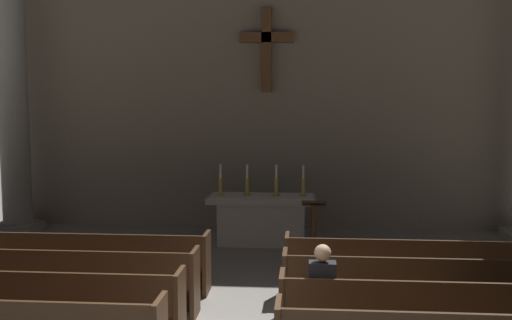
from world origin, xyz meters
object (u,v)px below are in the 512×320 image
at_px(pew_right_row_4, 413,268).
at_px(lectern, 314,232).
at_px(candlestick_inner_right, 276,186).
at_px(candlestick_inner_left, 247,186).
at_px(altar, 262,218).
at_px(pew_left_row_4, 87,261).
at_px(pew_left_row_2, 29,304).
at_px(pew_right_row_2, 443,316).
at_px(pew_left_row_3, 62,280).
at_px(candlestick_outer_right, 303,186).
at_px(pew_right_row_3, 426,289).
at_px(candlestick_outer_left, 221,185).
at_px(lone_worshipper, 322,294).
at_px(column_left_fourth, 12,79).

relative_size(pew_right_row_4, lectern, 3.33).
xyz_separation_m(pew_right_row_4, candlestick_inner_right, (-2.21, 3.23, 0.73)).
bearing_deg(candlestick_inner_left, lectern, -41.64).
bearing_deg(candlestick_inner_left, altar, 0.00).
bearing_deg(pew_left_row_4, pew_left_row_2, -90.00).
bearing_deg(pew_left_row_4, lectern, 29.65).
relative_size(pew_right_row_2, pew_right_row_4, 1.00).
height_order(pew_left_row_2, pew_right_row_2, same).
bearing_deg(pew_left_row_2, pew_left_row_3, 90.00).
relative_size(candlestick_inner_right, candlestick_outer_right, 1.00).
distance_m(pew_left_row_4, pew_right_row_4, 5.02).
xyz_separation_m(pew_right_row_2, pew_right_row_4, (0.00, 2.02, 0.00)).
height_order(altar, candlestick_inner_left, candlestick_inner_left).
bearing_deg(altar, lectern, -48.82).
xyz_separation_m(pew_right_row_3, candlestick_inner_right, (-2.21, 4.24, 0.73)).
height_order(pew_left_row_4, altar, altar).
distance_m(pew_left_row_3, lectern, 4.68).
bearing_deg(altar, candlestick_inner_left, 180.00).
bearing_deg(candlestick_inner_left, candlestick_outer_right, 0.00).
distance_m(pew_right_row_2, candlestick_outer_right, 5.55).
bearing_deg(candlestick_outer_left, lone_worshipper, -69.50).
bearing_deg(pew_right_row_4, candlestick_outer_left, 136.16).
relative_size(pew_right_row_2, candlestick_inner_left, 6.03).
xyz_separation_m(pew_left_row_2, candlestick_outer_left, (1.66, 5.25, 0.73)).
bearing_deg(lone_worshipper, candlestick_inner_right, 98.70).
relative_size(pew_right_row_4, candlestick_outer_left, 6.03).
distance_m(pew_right_row_3, candlestick_outer_left, 5.46).
bearing_deg(altar, pew_right_row_2, -64.43).
bearing_deg(lectern, pew_left_row_2, -131.34).
height_order(pew_right_row_4, column_left_fourth, column_left_fourth).
relative_size(pew_right_row_4, altar, 1.75).
xyz_separation_m(pew_left_row_3, candlestick_outer_right, (3.36, 4.24, 0.73)).
height_order(pew_left_row_3, candlestick_outer_left, candlestick_outer_left).
bearing_deg(pew_right_row_4, pew_right_row_2, -90.00).
bearing_deg(pew_right_row_2, candlestick_inner_left, 118.18).
xyz_separation_m(pew_right_row_4, lone_worshipper, (-1.41, -1.98, 0.22)).
xyz_separation_m(altar, candlestick_outer_right, (0.85, 0.00, 0.68)).
relative_size(pew_left_row_4, lectern, 3.33).
relative_size(pew_right_row_3, candlestick_inner_left, 6.03).
xyz_separation_m(pew_right_row_2, pew_right_row_3, (0.00, 1.01, 0.00)).
xyz_separation_m(pew_left_row_4, altar, (2.51, 3.23, 0.06)).
xyz_separation_m(pew_right_row_4, candlestick_outer_right, (-1.66, 3.23, 0.73)).
distance_m(pew_left_row_2, lectern, 5.39).
height_order(pew_left_row_2, lone_worshipper, lone_worshipper).
height_order(pew_left_row_3, lone_worshipper, lone_worshipper).
xyz_separation_m(pew_left_row_3, lectern, (3.56, 3.04, 0.07)).
xyz_separation_m(pew_left_row_2, pew_left_row_4, (0.00, 2.02, 0.00)).
height_order(altar, candlestick_outer_left, candlestick_outer_left).
height_order(pew_left_row_4, candlestick_outer_left, candlestick_outer_left).
bearing_deg(pew_right_row_4, pew_left_row_4, 180.00).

